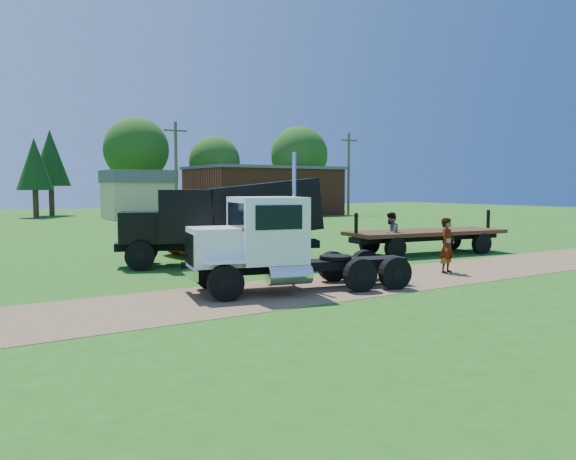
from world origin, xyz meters
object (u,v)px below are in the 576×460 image
black_dump_truck (228,217)px  flatbed_trailer (426,236)px  orange_pickup (223,237)px  spectator_a (447,246)px  white_semi_tractor (270,244)px

black_dump_truck → flatbed_trailer: bearing=11.7°
orange_pickup → spectator_a: (4.16, -9.88, 0.23)m
flatbed_trailer → spectator_a: (-3.59, -4.50, 0.15)m
black_dump_truck → flatbed_trailer: size_ratio=1.01×
black_dump_truck → spectator_a: size_ratio=4.02×
white_semi_tractor → spectator_a: 7.24m
white_semi_tractor → orange_pickup: (3.06, 9.57, -0.65)m
orange_pickup → spectator_a: spectator_a is taller
white_semi_tractor → flatbed_trailer: size_ratio=0.89×
white_semi_tractor → orange_pickup: size_ratio=1.27×
orange_pickup → spectator_a: size_ratio=2.78×
white_semi_tractor → black_dump_truck: white_semi_tractor is taller
flatbed_trailer → spectator_a: spectator_a is taller
spectator_a → flatbed_trailer: bearing=32.5°
orange_pickup → flatbed_trailer: (7.75, -5.38, 0.08)m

